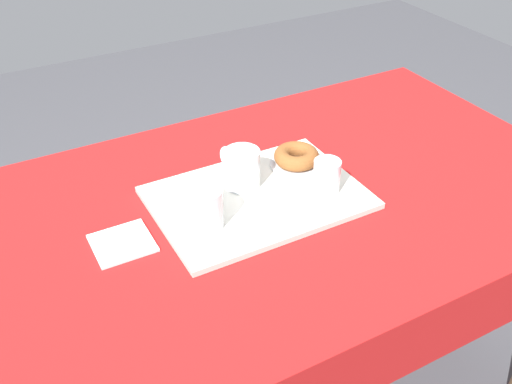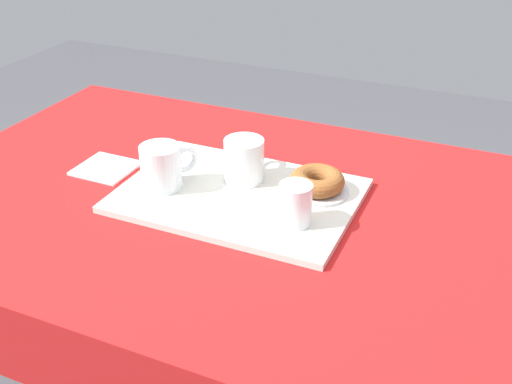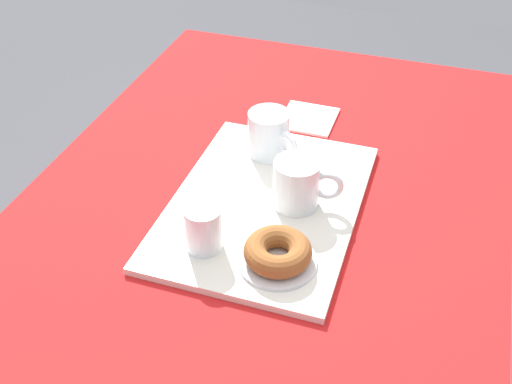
# 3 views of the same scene
# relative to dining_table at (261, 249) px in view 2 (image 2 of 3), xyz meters

# --- Properties ---
(dining_table) EXTENTS (1.51, 0.90, 0.78)m
(dining_table) POSITION_rel_dining_table_xyz_m (0.00, 0.00, 0.00)
(dining_table) COLOR red
(dining_table) RESTS_ON ground
(serving_tray) EXTENTS (0.48, 0.34, 0.01)m
(serving_tray) POSITION_rel_dining_table_xyz_m (0.06, -0.01, 0.11)
(serving_tray) COLOR silver
(serving_tray) RESTS_ON dining_table
(tea_mug_left) EXTENTS (0.08, 0.13, 0.09)m
(tea_mug_left) POSITION_rel_dining_table_xyz_m (0.07, -0.07, 0.16)
(tea_mug_left) COLOR white
(tea_mug_left) RESTS_ON serving_tray
(tea_mug_right) EXTENTS (0.09, 0.12, 0.09)m
(tea_mug_right) POSITION_rel_dining_table_xyz_m (0.21, 0.03, 0.16)
(tea_mug_right) COLOR white
(tea_mug_right) RESTS_ON serving_tray
(water_glass_near) EXTENTS (0.06, 0.06, 0.08)m
(water_glass_near) POSITION_rel_dining_table_xyz_m (-0.09, 0.05, 0.15)
(water_glass_near) COLOR white
(water_glass_near) RESTS_ON serving_tray
(donut_plate_left) EXTENTS (0.13, 0.13, 0.01)m
(donut_plate_left) POSITION_rel_dining_table_xyz_m (-0.09, -0.08, 0.12)
(donut_plate_left) COLOR silver
(donut_plate_left) RESTS_ON serving_tray
(sugar_donut_left) EXTENTS (0.11, 0.11, 0.04)m
(sugar_donut_left) POSITION_rel_dining_table_xyz_m (-0.09, -0.08, 0.14)
(sugar_donut_left) COLOR brown
(sugar_donut_left) RESTS_ON donut_plate_left
(paper_napkin) EXTENTS (0.12, 0.12, 0.01)m
(paper_napkin) POSITION_rel_dining_table_xyz_m (0.39, -0.01, 0.11)
(paper_napkin) COLOR white
(paper_napkin) RESTS_ON dining_table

